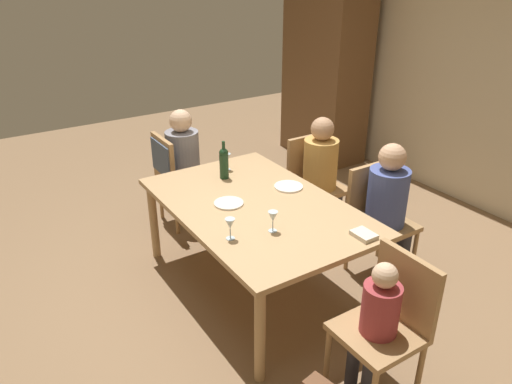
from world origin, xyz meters
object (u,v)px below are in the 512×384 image
at_px(person_woman_host, 389,204).
at_px(person_man_bearded, 186,159).
at_px(dining_table, 256,212).
at_px(person_man_guest, 322,170).
at_px(chair_right_end, 389,318).
at_px(wine_bottle_tall_green, 224,162).
at_px(armoire_cabinet, 325,72).
at_px(chair_left_end, 172,169).
at_px(dinner_plate_guest_left, 289,187).
at_px(person_child_small, 376,321).
at_px(chair_far_left, 313,178).
at_px(wine_glass_centre, 227,158).
at_px(wine_glass_near_right, 230,225).
at_px(wine_glass_near_left, 273,217).
at_px(chair_far_right, 377,213).
at_px(dinner_plate_host, 229,203).

height_order(person_woman_host, person_man_bearded, person_woman_host).
xyz_separation_m(dining_table, person_man_guest, (-0.38, 0.96, -0.01)).
height_order(dining_table, chair_right_end, chair_right_end).
bearing_deg(person_woman_host, dining_table, -24.40).
distance_m(person_man_guest, wine_bottle_tall_green, 0.96).
bearing_deg(dining_table, chair_right_end, 3.86).
distance_m(armoire_cabinet, person_woman_host, 2.84).
distance_m(armoire_cabinet, chair_left_end, 2.61).
xyz_separation_m(chair_left_end, dinner_plate_guest_left, (1.18, 0.50, 0.15)).
xyz_separation_m(person_man_bearded, person_child_small, (2.58, -0.05, -0.10)).
height_order(armoire_cabinet, dinner_plate_guest_left, armoire_cabinet).
distance_m(chair_far_left, chair_right_end, 1.99).
height_order(wine_glass_centre, dinner_plate_guest_left, wine_glass_centre).
relative_size(chair_right_end, wine_bottle_tall_green, 2.84).
bearing_deg(wine_glass_near_right, dining_table, 128.70).
distance_m(chair_right_end, wine_glass_near_left, 0.97).
distance_m(chair_far_right, chair_far_left, 0.82).
height_order(person_man_bearded, dinner_plate_host, person_man_bearded).
relative_size(chair_far_right, wine_glass_near_left, 6.17).
bearing_deg(chair_right_end, dinner_plate_host, 10.48).
height_order(person_man_guest, wine_glass_near_left, person_man_guest).
distance_m(chair_right_end, person_child_small, 0.11).
xyz_separation_m(chair_far_right, person_child_small, (0.97, -0.99, 0.03)).
xyz_separation_m(chair_far_left, person_child_small, (1.79, -0.99, 0.03)).
bearing_deg(person_man_guest, chair_right_end, 62.44).
distance_m(armoire_cabinet, wine_glass_near_right, 3.62).
height_order(chair_far_right, wine_glass_near_left, chair_far_right).
relative_size(armoire_cabinet, wine_glass_near_right, 14.63).
bearing_deg(person_man_guest, wine_bottle_tall_green, -10.14).
bearing_deg(person_child_small, person_woman_host, -49.05).
relative_size(chair_far_left, dinner_plate_host, 4.11).
relative_size(wine_glass_near_left, wine_glass_centre, 1.00).
relative_size(chair_left_end, dinner_plate_host, 4.11).
height_order(armoire_cabinet, chair_far_right, armoire_cabinet).
distance_m(chair_far_right, wine_glass_near_right, 1.41).
height_order(person_woman_host, wine_glass_near_left, person_woman_host).
distance_m(chair_far_right, dinner_plate_guest_left, 0.75).
bearing_deg(chair_right_end, chair_far_left, -26.05).
bearing_deg(chair_far_left, dinner_plate_host, 18.83).
relative_size(dining_table, person_man_bearded, 1.58).
relative_size(dining_table, person_woman_host, 1.58).
bearing_deg(person_child_small, chair_far_left, -28.86).
height_order(chair_far_right, wine_glass_centre, chair_far_right).
bearing_deg(chair_right_end, person_man_guest, -27.56).
bearing_deg(dinner_plate_host, person_man_bearded, 170.47).
xyz_separation_m(person_man_bearded, dinner_plate_guest_left, (1.18, 0.35, 0.08)).
xyz_separation_m(chair_left_end, wine_glass_near_left, (1.69, 0.00, 0.25)).
relative_size(armoire_cabinet, person_man_bearded, 1.89).
bearing_deg(person_man_bearded, chair_left_end, -90.00).
bearing_deg(chair_right_end, dining_table, 3.86).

